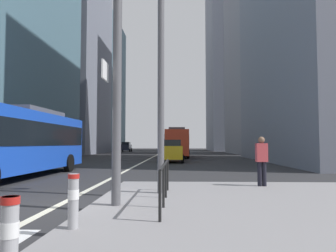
{
  "coord_description": "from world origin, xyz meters",
  "views": [
    {
      "loc": [
        3.17,
        -8.33,
        1.62
      ],
      "look_at": [
        2.05,
        23.09,
        3.37
      ],
      "focal_mm": 33.9,
      "sensor_mm": 36.0,
      "label": 1
    }
  ],
  "objects_px": {
    "car_oncoming_mid": "(126,147)",
    "city_bus_red_receding": "(177,142)",
    "pedestrian_waiting": "(262,158)",
    "car_receding_near": "(172,151)",
    "bollard_left": "(73,198)",
    "city_bus_blue_oncoming": "(15,139)",
    "bollard_front": "(9,235)",
    "traffic_signal_gantry": "(41,43)",
    "street_lamp_post": "(161,24)"
  },
  "relations": [
    {
      "from": "traffic_signal_gantry",
      "to": "bollard_left",
      "type": "xyz_separation_m",
      "value": [
        1.57,
        -2.08,
        -3.42
      ]
    },
    {
      "from": "car_oncoming_mid",
      "to": "street_lamp_post",
      "type": "distance_m",
      "value": 54.64
    },
    {
      "from": "city_bus_blue_oncoming",
      "to": "city_bus_red_receding",
      "type": "height_order",
      "value": "same"
    },
    {
      "from": "city_bus_blue_oncoming",
      "to": "pedestrian_waiting",
      "type": "relative_size",
      "value": 6.9
    },
    {
      "from": "pedestrian_waiting",
      "to": "street_lamp_post",
      "type": "bearing_deg",
      "value": -154.22
    },
    {
      "from": "city_bus_red_receding",
      "to": "bollard_front",
      "type": "relative_size",
      "value": 12.58
    },
    {
      "from": "bollard_front",
      "to": "pedestrian_waiting",
      "type": "height_order",
      "value": "pedestrian_waiting"
    },
    {
      "from": "car_receding_near",
      "to": "pedestrian_waiting",
      "type": "height_order",
      "value": "car_receding_near"
    },
    {
      "from": "traffic_signal_gantry",
      "to": "street_lamp_post",
      "type": "bearing_deg",
      "value": 33.95
    },
    {
      "from": "city_bus_blue_oncoming",
      "to": "bollard_front",
      "type": "bearing_deg",
      "value": -62.27
    },
    {
      "from": "bollard_front",
      "to": "bollard_left",
      "type": "distance_m",
      "value": 2.18
    },
    {
      "from": "bollard_left",
      "to": "car_receding_near",
      "type": "bearing_deg",
      "value": 86.84
    },
    {
      "from": "traffic_signal_gantry",
      "to": "bollard_left",
      "type": "relative_size",
      "value": 6.37
    },
    {
      "from": "city_bus_blue_oncoming",
      "to": "city_bus_red_receding",
      "type": "xyz_separation_m",
      "value": [
        7.34,
        23.41,
        -0.0
      ]
    },
    {
      "from": "city_bus_red_receding",
      "to": "bollard_left",
      "type": "xyz_separation_m",
      "value": [
        -1.54,
        -32.37,
        -1.16
      ]
    },
    {
      "from": "bollard_left",
      "to": "city_bus_blue_oncoming",
      "type": "bearing_deg",
      "value": 122.91
    },
    {
      "from": "car_oncoming_mid",
      "to": "car_receding_near",
      "type": "distance_m",
      "value": 36.84
    },
    {
      "from": "city_bus_blue_oncoming",
      "to": "car_receding_near",
      "type": "relative_size",
      "value": 2.66
    },
    {
      "from": "city_bus_red_receding",
      "to": "bollard_left",
      "type": "height_order",
      "value": "city_bus_red_receding"
    },
    {
      "from": "traffic_signal_gantry",
      "to": "bollard_left",
      "type": "bearing_deg",
      "value": -52.86
    },
    {
      "from": "street_lamp_post",
      "to": "bollard_front",
      "type": "height_order",
      "value": "street_lamp_post"
    },
    {
      "from": "city_bus_red_receding",
      "to": "car_oncoming_mid",
      "type": "height_order",
      "value": "city_bus_red_receding"
    },
    {
      "from": "bollard_left",
      "to": "bollard_front",
      "type": "bearing_deg",
      "value": -88.56
    },
    {
      "from": "bollard_front",
      "to": "bollard_left",
      "type": "relative_size",
      "value": 0.97
    },
    {
      "from": "pedestrian_waiting",
      "to": "traffic_signal_gantry",
      "type": "bearing_deg",
      "value": -150.33
    },
    {
      "from": "traffic_signal_gantry",
      "to": "street_lamp_post",
      "type": "height_order",
      "value": "street_lamp_post"
    },
    {
      "from": "traffic_signal_gantry",
      "to": "bollard_front",
      "type": "relative_size",
      "value": 6.59
    },
    {
      "from": "street_lamp_post",
      "to": "pedestrian_waiting",
      "type": "distance_m",
      "value": 5.65
    },
    {
      "from": "city_bus_red_receding",
      "to": "street_lamp_post",
      "type": "xyz_separation_m",
      "value": [
        -0.25,
        -28.37,
        3.45
      ]
    },
    {
      "from": "street_lamp_post",
      "to": "bollard_front",
      "type": "bearing_deg",
      "value": -101.3
    },
    {
      "from": "car_receding_near",
      "to": "bollard_front",
      "type": "relative_size",
      "value": 4.89
    },
    {
      "from": "city_bus_blue_oncoming",
      "to": "city_bus_red_receding",
      "type": "bearing_deg",
      "value": 72.59
    },
    {
      "from": "car_receding_near",
      "to": "street_lamp_post",
      "type": "xyz_separation_m",
      "value": [
        0.07,
        -18.08,
        4.29
      ]
    },
    {
      "from": "car_receding_near",
      "to": "pedestrian_waiting",
      "type": "bearing_deg",
      "value": -78.01
    },
    {
      "from": "car_receding_near",
      "to": "bollard_left",
      "type": "xyz_separation_m",
      "value": [
        -1.22,
        -22.09,
        -0.32
      ]
    },
    {
      "from": "city_bus_blue_oncoming",
      "to": "car_receding_near",
      "type": "bearing_deg",
      "value": 61.85
    },
    {
      "from": "car_oncoming_mid",
      "to": "street_lamp_post",
      "type": "xyz_separation_m",
      "value": [
        10.08,
        -53.53,
        4.29
      ]
    },
    {
      "from": "car_receding_near",
      "to": "bollard_front",
      "type": "distance_m",
      "value": 24.3
    },
    {
      "from": "traffic_signal_gantry",
      "to": "pedestrian_waiting",
      "type": "relative_size",
      "value": 3.51
    },
    {
      "from": "traffic_signal_gantry",
      "to": "street_lamp_post",
      "type": "xyz_separation_m",
      "value": [
        2.86,
        1.93,
        1.19
      ]
    },
    {
      "from": "car_receding_near",
      "to": "bollard_left",
      "type": "distance_m",
      "value": 22.13
    },
    {
      "from": "car_oncoming_mid",
      "to": "bollard_front",
      "type": "relative_size",
      "value": 4.95
    },
    {
      "from": "city_bus_blue_oncoming",
      "to": "car_oncoming_mid",
      "type": "relative_size",
      "value": 2.62
    },
    {
      "from": "city_bus_blue_oncoming",
      "to": "bollard_left",
      "type": "height_order",
      "value": "city_bus_blue_oncoming"
    },
    {
      "from": "street_lamp_post",
      "to": "bollard_left",
      "type": "bearing_deg",
      "value": -107.84
    },
    {
      "from": "city_bus_blue_oncoming",
      "to": "bollard_left",
      "type": "bearing_deg",
      "value": -57.09
    },
    {
      "from": "car_oncoming_mid",
      "to": "city_bus_red_receding",
      "type": "bearing_deg",
      "value": -67.69
    },
    {
      "from": "city_bus_blue_oncoming",
      "to": "bollard_front",
      "type": "relative_size",
      "value": 12.98
    },
    {
      "from": "city_bus_red_receding",
      "to": "bollard_left",
      "type": "relative_size",
      "value": 12.15
    },
    {
      "from": "pedestrian_waiting",
      "to": "car_receding_near",
      "type": "bearing_deg",
      "value": 101.99
    }
  ]
}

